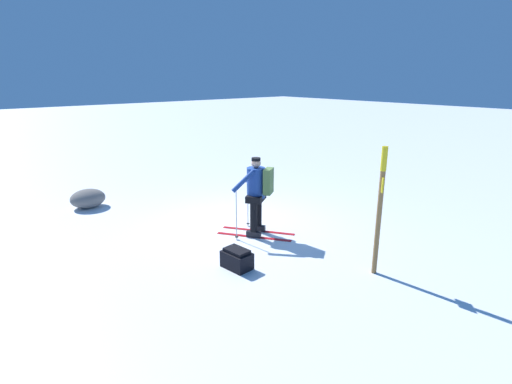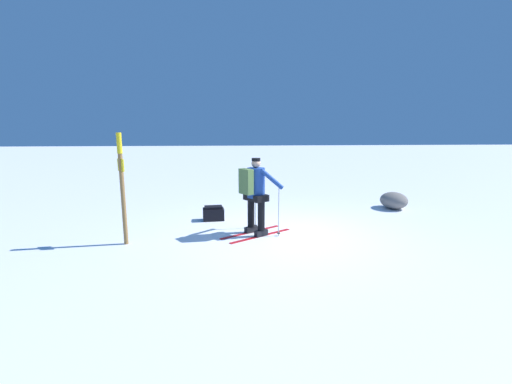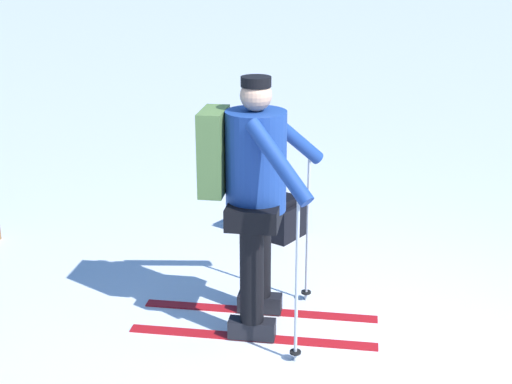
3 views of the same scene
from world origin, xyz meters
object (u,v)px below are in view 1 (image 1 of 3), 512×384
Objects in this scene: trail_marker at (380,201)px; rock_boulder at (88,198)px; skier at (257,191)px; dropped_backpack at (237,259)px.

rock_boulder is at bearing 110.61° from trail_marker.
skier is 0.76× the size of trail_marker.
dropped_backpack is at bearing -143.24° from skier.
trail_marker is (1.69, -1.66, 1.12)m from dropped_backpack.
skier is 1.78m from dropped_backpack.
rock_boulder is (-0.86, 5.11, 0.07)m from dropped_backpack.
skier reaches higher than dropped_backpack.
skier reaches higher than rock_boulder.
trail_marker is at bearing -44.54° from dropped_backpack.
trail_marker reaches higher than skier.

